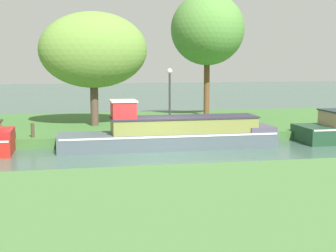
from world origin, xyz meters
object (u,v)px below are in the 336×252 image
at_px(willow_tree_right, 207,30).
at_px(lamp_post, 170,91).
at_px(slate_barge, 172,133).
at_px(willow_tree_centre, 93,50).
at_px(mooring_post_far, 33,130).

bearing_deg(willow_tree_right, lamp_post, -122.33).
relative_size(slate_barge, willow_tree_right, 1.29).
bearing_deg(willow_tree_centre, lamp_post, -30.25).
height_order(willow_tree_right, lamp_post, willow_tree_right).
bearing_deg(willow_tree_right, slate_barge, -115.29).
distance_m(slate_barge, lamp_post, 3.10).
relative_size(lamp_post, mooring_post_far, 4.72).
relative_size(slate_barge, willow_tree_centre, 1.63).
bearing_deg(willow_tree_centre, mooring_post_far, -129.63).
height_order(willow_tree_centre, lamp_post, willow_tree_centre).
xyz_separation_m(lamp_post, mooring_post_far, (-6.10, -1.34, -1.48)).
height_order(willow_tree_centre, mooring_post_far, willow_tree_centre).
xyz_separation_m(willow_tree_centre, willow_tree_right, (6.59, 3.12, 1.24)).
bearing_deg(slate_barge, mooring_post_far, 167.20).
relative_size(willow_tree_centre, mooring_post_far, 9.24).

